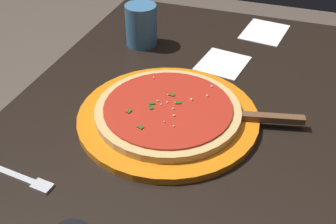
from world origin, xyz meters
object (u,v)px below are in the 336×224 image
Objects in this scene: cup_tall_drink at (141,25)px; pizza_server at (252,118)px; pizza at (168,110)px; napkin_folded_right at (264,32)px; fork at (14,175)px; napkin_loose_left at (223,63)px; serving_plate at (168,117)px.

pizza_server is at bearing -126.94° from cup_tall_drink.
napkin_folded_right is (0.48, -0.13, -0.02)m from pizza.
pizza_server is 0.47m from fork.
cup_tall_drink is at bearing 120.44° from napkin_folded_right.
cup_tall_drink is 0.25m from napkin_loose_left.
serving_plate is at bearing -129.41° from pizza.
napkin_loose_left is at bearing -11.82° from serving_plate.
pizza is 0.17m from pizza_server.
cup_tall_drink is at bearing 30.89° from serving_plate.
serving_plate is 0.36m from cup_tall_drink.
fork is (-0.73, 0.34, 0.00)m from napkin_folded_right.
pizza is 2.03× the size of napkin_folded_right.
pizza is 0.35m from cup_tall_drink.
pizza is 1.36× the size of pizza_server.
serving_plate is at bearing -149.11° from cup_tall_drink.
pizza is 0.50m from napkin_folded_right.
pizza reaches higher than napkin_loose_left.
pizza_server is 1.74× the size of napkin_loose_left.
fork is at bearing 152.94° from napkin_loose_left.
cup_tall_drink is (0.26, 0.35, 0.04)m from pizza_server.
cup_tall_drink reaches higher than napkin_loose_left.
napkin_folded_right is 0.80× the size of fork.
pizza_server is 0.26m from napkin_loose_left.
pizza is (0.00, 0.00, 0.02)m from serving_plate.
pizza is at bearing -149.11° from cup_tall_drink.
pizza is 2.72× the size of cup_tall_drink.
pizza_server reaches higher than napkin_loose_left.
pizza reaches higher than fork.
cup_tall_drink is 0.60× the size of fork.
serving_plate is 0.32m from fork.
serving_plate is 2.03× the size of fork.
pizza is at bearing 50.59° from serving_plate.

